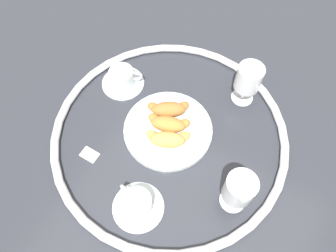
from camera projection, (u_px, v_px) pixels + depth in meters
ground_plane at (170, 135)px, 0.94m from camera, size 2.20×2.20×0.00m
table_chrome_rim at (170, 133)px, 0.93m from camera, size 0.69×0.69×0.02m
pastry_plate at (168, 129)px, 0.93m from camera, size 0.26×0.26×0.02m
croissant_large at (168, 139)px, 0.89m from camera, size 0.12×0.10×0.04m
croissant_small at (168, 123)px, 0.91m from camera, size 0.13×0.09×0.04m
croissant_extra at (168, 109)px, 0.94m from camera, size 0.12×0.11×0.04m
coffee_cup_near at (137, 204)px, 0.81m from camera, size 0.14×0.14×0.06m
coffee_cup_far at (123, 78)px, 1.01m from camera, size 0.14×0.14×0.06m
juice_glass_left at (239, 189)px, 0.76m from camera, size 0.08×0.08×0.14m
juice_glass_right at (248, 80)px, 0.92m from camera, size 0.08×0.08×0.14m
sugar_packet at (90, 154)px, 0.90m from camera, size 0.05×0.03×0.01m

